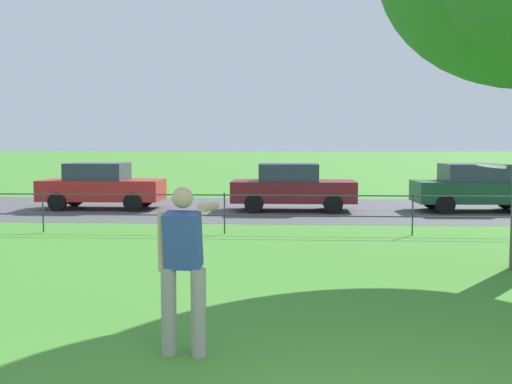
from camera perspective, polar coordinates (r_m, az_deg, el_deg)
street_strip at (r=20.54m, az=5.10°, el=-1.60°), size 80.00×7.67×0.01m
park_fence at (r=14.89m, az=5.74°, el=-1.39°), size 31.70×0.04×1.00m
person_thrower at (r=6.47m, az=-6.75°, el=-6.71°), size 0.58×0.78×1.77m
frisbee at (r=6.15m, az=20.97°, el=2.32°), size 0.37×0.37×0.05m
car_red_center at (r=21.23m, az=-14.15°, el=0.57°), size 4.01×1.82×1.54m
car_maroon_right at (r=20.05m, az=3.37°, el=0.48°), size 4.01×1.84×1.54m
car_dark_green_left at (r=21.03m, az=19.72°, el=0.41°), size 4.06×1.92×1.54m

